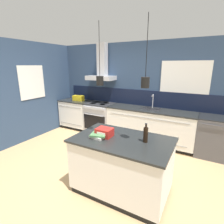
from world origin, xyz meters
TOP-DOWN VIEW (x-y plane):
  - ground_plane at (0.00, 0.00)m, footprint 16.00×16.00m
  - wall_back at (-0.06, 2.00)m, footprint 5.60×2.47m
  - wall_left at (-2.43, 0.70)m, footprint 0.08×3.80m
  - counter_run_left at (-1.87, 1.69)m, footprint 0.99×0.64m
  - counter_run_sink at (0.55, 1.69)m, footprint 2.25×0.64m
  - oven_range at (-0.98, 1.69)m, footprint 0.82×0.66m
  - dishwasher at (1.98, 1.69)m, footprint 0.63×0.65m
  - kitchen_island at (0.72, -0.32)m, footprint 1.50×0.94m
  - bottle_on_island at (1.06, -0.26)m, footprint 0.07×0.07m
  - book_stack at (0.37, -0.40)m, footprint 0.31×0.38m
  - red_supply_box at (0.42, -0.36)m, footprint 0.25×0.21m
  - yellow_toolbox at (-1.78, 1.69)m, footprint 0.34×0.18m

SIDE VIEW (x-z plane):
  - ground_plane at x=0.00m, z-range 0.00..0.00m
  - oven_range at x=-0.98m, z-range 0.00..0.91m
  - dishwasher at x=1.98m, z-range 0.00..0.91m
  - kitchen_island at x=0.72m, z-range 0.00..0.91m
  - counter_run_left at x=-1.87m, z-range 0.01..0.92m
  - counter_run_sink at x=0.55m, z-range -0.17..1.10m
  - book_stack at x=0.37m, z-range 0.91..0.98m
  - red_supply_box at x=0.42m, z-range 0.91..1.04m
  - yellow_toolbox at x=-1.78m, z-range 0.90..1.09m
  - bottle_on_island at x=1.06m, z-range 0.88..1.17m
  - wall_left at x=-2.43m, z-range 0.00..2.60m
  - wall_back at x=-0.06m, z-range 0.05..2.65m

